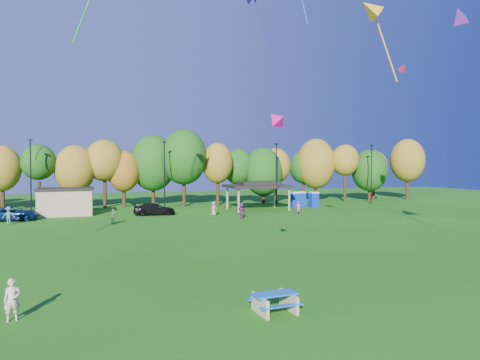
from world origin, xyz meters
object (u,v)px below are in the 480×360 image
object	(u,v)px
car_c	(13,214)
porta_potties	(303,199)
picnic_table	(275,301)
kite_flyer	(12,300)
car_d	(154,209)

from	to	relation	value
car_c	porta_potties	bearing A→B (deg)	-81.48
picnic_table	kite_flyer	bearing A→B (deg)	163.07
car_c	car_d	size ratio (longest dim) A/B	1.11
kite_flyer	porta_potties	bearing A→B (deg)	36.92
kite_flyer	car_c	bearing A→B (deg)	86.70
car_c	car_d	distance (m)	15.10
car_d	picnic_table	bearing A→B (deg)	-174.64
picnic_table	car_c	xyz separation A→B (m)	(-15.58, 35.22, 0.30)
picnic_table	car_c	distance (m)	38.51
porta_potties	kite_flyer	bearing A→B (deg)	-130.03
car_c	car_d	bearing A→B (deg)	-85.41
picnic_table	car_c	size ratio (longest dim) A/B	0.35
porta_potties	picnic_table	distance (m)	44.01
porta_potties	car_c	world-z (taller)	porta_potties
kite_flyer	car_d	distance (m)	34.72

